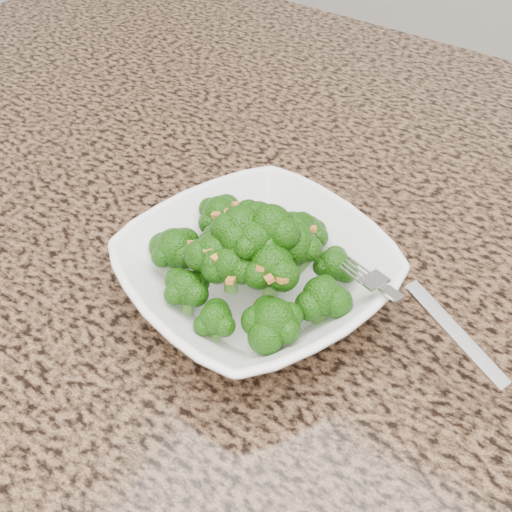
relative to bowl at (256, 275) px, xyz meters
The scene contains 5 objects.
granite_counter 0.12m from the bowl, 38.78° to the left, with size 1.64×1.04×0.03m, color brown.
bowl is the anchor object (origin of this frame).
broccoli_pile 0.06m from the bowl, ahead, with size 0.20×0.20×0.07m, color #184D08, non-canonical shape.
garlic_topping 0.10m from the bowl, ahead, with size 0.12×0.12×0.01m, color #B6742C, non-canonical shape.
fork 0.13m from the bowl, ahead, with size 0.17×0.03×0.01m, color silver, non-canonical shape.
Camera 1 is at (0.14, -0.09, 1.32)m, focal length 45.00 mm.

